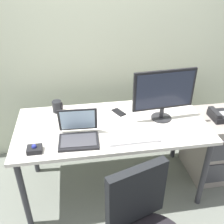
% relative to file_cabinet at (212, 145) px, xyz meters
% --- Properties ---
extents(ground_plane, '(8.00, 8.00, 0.00)m').
position_rel_file_cabinet_xyz_m(ground_plane, '(-1.05, -0.06, -0.33)').
color(ground_plane, '#62675E').
extents(back_wall, '(6.00, 0.10, 2.80)m').
position_rel_file_cabinet_xyz_m(back_wall, '(-1.05, 0.68, 1.07)').
color(back_wall, beige).
rests_on(back_wall, ground).
extents(desk, '(1.65, 0.79, 0.75)m').
position_rel_file_cabinet_xyz_m(desk, '(-1.05, -0.06, 0.34)').
color(desk, beige).
rests_on(desk, ground).
extents(file_cabinet, '(0.42, 0.53, 0.67)m').
position_rel_file_cabinet_xyz_m(file_cabinet, '(0.00, 0.00, 0.00)').
color(file_cabinet, gray).
rests_on(file_cabinet, ground).
extents(desk_phone, '(0.17, 0.20, 0.09)m').
position_rel_file_cabinet_xyz_m(desk_phone, '(-0.01, -0.02, 0.37)').
color(desk_phone, black).
rests_on(desk_phone, file_cabinet).
extents(monitor_main, '(0.55, 0.18, 0.46)m').
position_rel_file_cabinet_xyz_m(monitor_main, '(-0.60, -0.04, 0.67)').
color(monitor_main, '#262628').
rests_on(monitor_main, desk).
extents(keyboard, '(0.41, 0.14, 0.03)m').
position_rel_file_cabinet_xyz_m(keyboard, '(-0.91, -0.31, 0.43)').
color(keyboard, silver).
rests_on(keyboard, desk).
extents(laptop, '(0.32, 0.29, 0.24)m').
position_rel_file_cabinet_xyz_m(laptop, '(-1.34, -0.24, 0.47)').
color(laptop, black).
rests_on(laptop, desk).
extents(trackball_mouse, '(0.11, 0.09, 0.07)m').
position_rel_file_cabinet_xyz_m(trackball_mouse, '(-1.67, -0.34, 0.44)').
color(trackball_mouse, black).
rests_on(trackball_mouse, desk).
extents(coffee_mug, '(0.10, 0.09, 0.11)m').
position_rel_file_cabinet_xyz_m(coffee_mug, '(-1.52, 0.22, 0.47)').
color(coffee_mug, black).
rests_on(coffee_mug, desk).
extents(cell_phone, '(0.12, 0.16, 0.01)m').
position_rel_file_cabinet_xyz_m(cell_phone, '(-0.96, 0.11, 0.42)').
color(cell_phone, black).
rests_on(cell_phone, desk).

